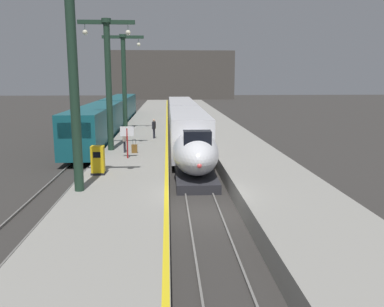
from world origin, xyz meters
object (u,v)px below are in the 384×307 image
(passenger_mid_platform, at_px, (154,127))
(rolling_suitcase, at_px, (134,149))
(regional_train_adjacent, at_px, (111,115))
(station_column_near, at_px, (72,58))
(passenger_near_edge, at_px, (124,139))
(ticket_machine_yellow, at_px, (98,161))
(highspeed_train_main, at_px, (185,123))
(station_column_mid, at_px, (108,73))
(departure_info_board, at_px, (127,136))
(station_column_far, at_px, (124,74))

(passenger_mid_platform, height_order, rolling_suitcase, passenger_mid_platform)
(regional_train_adjacent, distance_m, rolling_suitcase, 18.06)
(station_column_near, relative_size, passenger_near_edge, 6.15)
(station_column_near, height_order, ticket_machine_yellow, station_column_near)
(passenger_near_edge, relative_size, rolling_suitcase, 1.72)
(regional_train_adjacent, height_order, rolling_suitcase, regional_train_adjacent)
(highspeed_train_main, xyz_separation_m, rolling_suitcase, (-4.06, -10.98, -0.57))
(station_column_near, relative_size, station_column_mid, 1.11)
(regional_train_adjacent, height_order, ticket_machine_yellow, regional_train_adjacent)
(station_column_mid, relative_size, rolling_suitcase, 9.53)
(highspeed_train_main, relative_size, departure_info_board, 17.87)
(station_column_far, bearing_deg, highspeed_train_main, -10.36)
(regional_train_adjacent, distance_m, departure_info_board, 19.83)
(station_column_near, distance_m, passenger_near_edge, 11.23)
(passenger_near_edge, height_order, departure_info_board, departure_info_board)
(passenger_mid_platform, bearing_deg, departure_info_board, -99.47)
(highspeed_train_main, distance_m, rolling_suitcase, 11.73)
(rolling_suitcase, height_order, departure_info_board, departure_info_board)
(highspeed_train_main, distance_m, passenger_mid_platform, 4.95)
(rolling_suitcase, bearing_deg, passenger_near_edge, 161.50)
(passenger_mid_platform, distance_m, ticket_machine_yellow, 13.63)
(station_column_far, height_order, passenger_near_edge, station_column_far)
(regional_train_adjacent, relative_size, ticket_machine_yellow, 22.87)
(passenger_near_edge, height_order, passenger_mid_platform, same)
(station_column_far, relative_size, departure_info_board, 4.42)
(passenger_near_edge, distance_m, passenger_mid_platform, 6.99)
(regional_train_adjacent, bearing_deg, passenger_mid_platform, -63.86)
(station_column_mid, xyz_separation_m, passenger_near_edge, (1.12, -1.07, -4.63))
(departure_info_board, bearing_deg, passenger_near_edge, 101.00)
(passenger_mid_platform, xyz_separation_m, departure_info_board, (-1.48, -8.85, 0.52))
(passenger_near_edge, bearing_deg, station_column_near, -96.46)
(regional_train_adjacent, height_order, station_column_mid, station_column_mid)
(highspeed_train_main, height_order, rolling_suitcase, highspeed_train_main)
(station_column_far, bearing_deg, passenger_near_edge, -84.58)
(highspeed_train_main, distance_m, passenger_near_edge, 11.76)
(station_column_far, xyz_separation_m, departure_info_board, (1.53, -13.94, -4.12))
(regional_train_adjacent, bearing_deg, station_column_near, -85.39)
(station_column_near, relative_size, rolling_suitcase, 10.58)
(regional_train_adjacent, xyz_separation_m, station_column_mid, (2.20, -16.28, 4.54))
(highspeed_train_main, height_order, station_column_near, station_column_near)
(passenger_near_edge, height_order, rolling_suitcase, passenger_near_edge)
(station_column_near, distance_m, rolling_suitcase, 11.45)
(station_column_near, height_order, departure_info_board, station_column_near)
(station_column_near, distance_m, departure_info_board, 9.20)
(passenger_mid_platform, bearing_deg, station_column_near, -100.25)
(station_column_mid, xyz_separation_m, passenger_mid_platform, (3.01, 5.66, -4.63))
(regional_train_adjacent, bearing_deg, highspeed_train_main, -39.19)
(station_column_near, distance_m, ticket_machine_yellow, 6.34)
(ticket_machine_yellow, bearing_deg, highspeed_train_main, 72.29)
(station_column_near, bearing_deg, station_column_far, 90.00)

